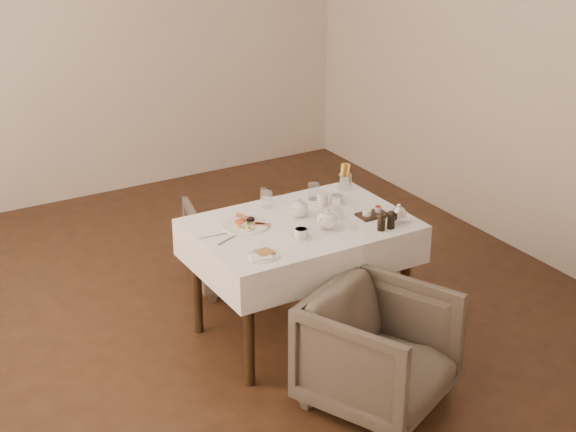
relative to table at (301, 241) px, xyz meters
The scene contains 20 objects.
table is the anchor object (origin of this frame).
armchair_near 0.90m from the table, 91.20° to the right, with size 0.69×0.71×0.65m, color brown.
armchair_far 0.91m from the table, 90.69° to the left, with size 0.61×0.63×0.57m, color brown.
breakfast_plate 0.36m from the table, 157.09° to the left, with size 0.28×0.28×0.04m.
side_plate 0.52m from the table, 145.48° to the right, with size 0.19×0.18×0.02m.
teapot_centre 0.20m from the table, 66.77° to the left, with size 0.16×0.12×0.12m, color white, non-canonical shape.
teapot_front 0.25m from the table, 61.28° to the right, with size 0.17×0.13×0.13m, color white, non-canonical shape.
creamer 0.34m from the table, 31.86° to the left, with size 0.07×0.07×0.08m, color white.
teacup_near 0.26m from the table, 120.94° to the right, with size 0.12×0.12×0.06m.
teacup_far 0.39m from the table, 20.43° to the left, with size 0.12×0.12×0.06m.
glass_left 0.36m from the table, 100.02° to the left, with size 0.07×0.07×0.10m, color silver.
glass_mid 0.29m from the table, 11.58° to the right, with size 0.06×0.06×0.09m, color silver.
glass_right 0.42m from the table, 46.62° to the left, with size 0.07×0.07×0.10m, color silver.
condiment_board 0.46m from the table, 17.27° to the right, with size 0.18×0.12×0.05m.
pepper_mill_left 0.51m from the table, 43.29° to the right, with size 0.06×0.06×0.11m, color black, non-canonical shape.
pepper_mill_right 0.56m from the table, 38.81° to the right, with size 0.05×0.05×0.11m, color black, non-canonical shape.
silver_pot 0.61m from the table, 31.05° to the right, with size 0.12×0.10×0.13m, color white, non-canonical shape.
fries_cup 0.65m from the table, 31.09° to the left, with size 0.08×0.08×0.18m.
cutlery_fork 0.54m from the table, behind, with size 0.02×0.20×0.00m, color silver.
cutlery_knife 0.49m from the table, behind, with size 0.02×0.20×0.00m, color silver.
Camera 1 is at (-2.30, -4.49, 2.88)m, focal length 55.00 mm.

